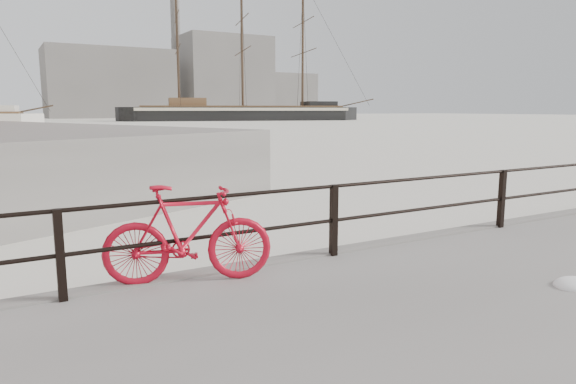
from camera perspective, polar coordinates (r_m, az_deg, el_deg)
name	(u,v)px	position (r m, az deg, el deg)	size (l,w,h in m)	color
ground	(491,245)	(9.82, 21.65, -5.47)	(400.00, 400.00, 0.00)	white
guardrail	(502,199)	(9.56, 22.65, -0.71)	(28.00, 0.10, 1.00)	black
bicycle	(188,234)	(6.11, -11.03, -4.61)	(1.95, 0.29, 1.17)	red
barque_black	(243,120)	(107.47, -5.01, 7.92)	(56.32, 18.43, 32.13)	black
industrial_west	(109,84)	(148.61, -19.25, 11.28)	(32.00, 18.00, 18.00)	gray
industrial_mid	(223,77)	(163.60, -7.22, 12.53)	(26.00, 20.00, 24.00)	gray
industrial_east	(281,95)	(177.85, -0.83, 10.72)	(20.00, 16.00, 14.00)	gray
smokestack	(176,43)	(164.73, -12.33, 15.86)	(2.80, 2.80, 44.00)	gray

